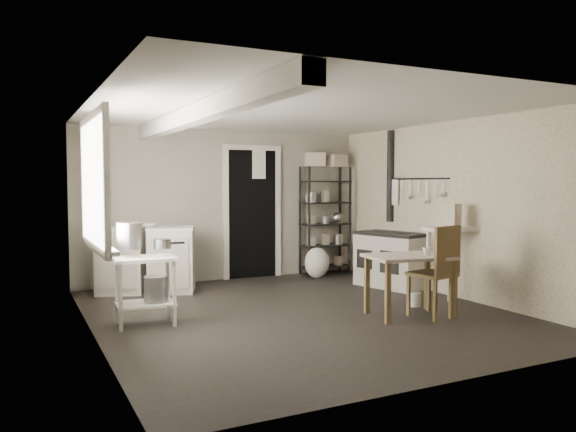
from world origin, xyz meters
name	(u,v)px	position (x,y,z in m)	size (l,w,h in m)	color
floor	(300,313)	(0.00, 0.00, 0.00)	(5.00, 5.00, 0.00)	black
ceiling	(300,111)	(0.00, 0.00, 2.30)	(5.00, 5.00, 0.00)	silver
wall_back	(225,205)	(0.00, 2.50, 1.15)	(4.50, 0.02, 2.30)	#9C9485
wall_front	(456,230)	(0.00, -2.50, 1.15)	(4.50, 0.02, 2.30)	#9C9485
wall_left	(92,219)	(-2.25, 0.00, 1.15)	(0.02, 5.00, 2.30)	#9C9485
wall_right	(451,209)	(2.25, 0.00, 1.15)	(0.02, 5.00, 2.30)	#9C9485
window	(92,182)	(-2.22, 0.20, 1.50)	(0.12, 1.76, 1.28)	white
doorway	(252,214)	(0.45, 2.47, 1.00)	(0.96, 0.10, 2.08)	white
ceiling_beam	(197,114)	(-1.20, 0.00, 2.20)	(0.18, 5.00, 0.18)	white
wallpaper_panel	(451,209)	(2.24, 0.00, 1.15)	(0.01, 5.00, 2.30)	beige
utensil_rail	(418,179)	(2.19, 0.60, 1.55)	(0.06, 1.20, 0.44)	#AEAEB0
prep_table	(145,287)	(-1.70, 0.24, 0.40)	(0.63, 0.45, 0.72)	white
stockpot	(129,236)	(-1.84, 0.34, 0.94)	(0.26, 0.26, 0.28)	#AEAEB0
saucepan	(162,244)	(-1.52, 0.24, 0.85)	(0.18, 0.18, 0.10)	#AEAEB0
bucket	(156,288)	(-1.60, 0.19, 0.39)	(0.24, 0.24, 0.26)	#AEAEB0
base_cabinets	(146,259)	(-1.31, 2.01, 0.46)	(1.35, 0.58, 0.89)	beige
mixing_bowl	(149,223)	(-1.26, 2.02, 0.95)	(0.26, 0.26, 0.06)	silver
counter_cup	(121,223)	(-1.66, 1.92, 0.97)	(0.12, 0.12, 0.09)	silver
shelf_rack	(325,216)	(1.67, 2.31, 0.95)	(0.83, 0.32, 1.75)	black
shelf_jar	(309,191)	(1.38, 2.34, 1.36)	(0.08, 0.08, 0.17)	silver
storage_box_a	(315,151)	(1.47, 2.29, 2.01)	(0.32, 0.28, 0.22)	beige
storage_box_b	(335,152)	(1.83, 2.26, 1.99)	(0.30, 0.28, 0.19)	beige
stove	(391,256)	(1.92, 0.85, 0.44)	(0.55, 1.00, 0.78)	beige
stovepipe	(390,176)	(2.20, 1.27, 1.59)	(0.11, 0.11, 1.39)	black
side_ledge	(449,268)	(1.95, -0.30, 0.43)	(0.61, 0.33, 0.94)	white
oats_box	(452,222)	(1.95, -0.35, 1.01)	(0.12, 0.20, 0.30)	beige
work_table	(409,282)	(1.02, -0.68, 0.38)	(0.91, 0.63, 0.69)	#BFB1A3
table_cup	(427,245)	(1.18, -0.79, 0.80)	(0.09, 0.09, 0.09)	silver
chair	(432,273)	(1.25, -0.81, 0.48)	(0.42, 0.45, 1.03)	brown
flour_sack	(317,263)	(1.33, 1.96, 0.24)	(0.40, 0.34, 0.48)	white
floor_crock	(416,300)	(1.41, -0.33, 0.07)	(0.13, 0.13, 0.17)	silver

